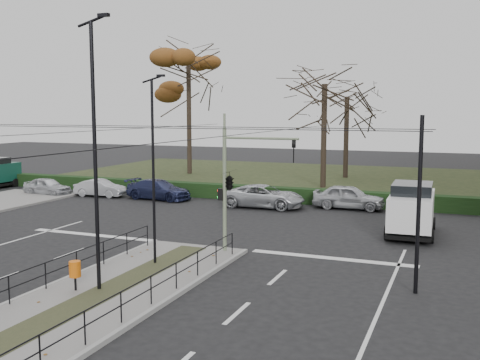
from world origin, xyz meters
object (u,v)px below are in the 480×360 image
object	(u,v)px
bare_tree_center	(347,103)
parked_car_first	(47,186)
parked_car_fourth	(264,196)
white_van	(412,208)
traffic_light	(231,180)
parked_car_fifth	(349,197)
parked_car_second	(100,188)
rust_tree	(188,65)
parked_car_third	(159,190)
litter_bin	(75,270)
streetlamp_median_near	(95,154)
streetlamp_median_far	(154,169)
bare_tree_near	(325,92)

from	to	relation	value
bare_tree_center	parked_car_first	bearing A→B (deg)	-135.15
parked_car_fourth	white_van	size ratio (longest dim) A/B	1.04
traffic_light	parked_car_fifth	xyz separation A→B (m)	(2.55, 13.06, -2.45)
parked_car_second	rust_tree	distance (m)	17.91
parked_car_third	parked_car_fifth	xyz separation A→B (m)	(13.01, 1.08, 0.07)
traffic_light	litter_bin	distance (m)	7.78
streetlamp_median_near	white_van	size ratio (longest dim) A/B	1.82
parked_car_first	parked_car_fifth	bearing A→B (deg)	-78.46
streetlamp_median_far	bare_tree_center	size ratio (longest dim) A/B	0.76
rust_tree	bare_tree_near	size ratio (longest dim) A/B	1.26
bare_tree_near	parked_car_fifth	xyz separation A→B (m)	(3.70, -8.64, -6.85)
bare_tree_near	parked_car_fourth	bearing A→B (deg)	-98.01
traffic_light	litter_bin	world-z (taller)	traffic_light
rust_tree	parked_car_second	bearing A→B (deg)	-88.41
bare_tree_center	parked_car_fifth	distance (m)	17.27
parked_car_third	parked_car_fifth	distance (m)	13.06
streetlamp_median_far	white_van	world-z (taller)	streetlamp_median_far
bare_tree_near	parked_car_third	bearing A→B (deg)	-133.77
litter_bin	parked_car_first	size ratio (longest dim) A/B	0.27
traffic_light	rust_tree	bearing A→B (deg)	120.17
parked_car_first	parked_car_fifth	world-z (taller)	parked_car_fifth
parked_car_first	white_van	bearing A→B (deg)	-93.15
parked_car_second	bare_tree_near	bearing A→B (deg)	-57.53
parked_car_third	parked_car_fourth	distance (m)	7.90
streetlamp_median_near	streetlamp_median_far	bearing A→B (deg)	88.64
parked_car_fourth	rust_tree	size ratio (longest dim) A/B	0.38
white_van	parked_car_fourth	bearing A→B (deg)	153.22
parked_car_fifth	traffic_light	bearing A→B (deg)	167.51
parked_car_first	parked_car_third	size ratio (longest dim) A/B	0.79
traffic_light	streetlamp_median_far	world-z (taller)	streetlamp_median_far
parked_car_second	white_van	distance (m)	22.35
parked_car_second	parked_car_fourth	bearing A→B (deg)	-93.51
parked_car_second	traffic_light	bearing A→B (deg)	-131.34
streetlamp_median_near	parked_car_fifth	xyz separation A→B (m)	(4.69, 19.53, -3.98)
parked_car_first	parked_car_fourth	xyz separation A→B (m)	(16.48, 0.89, 0.08)
litter_bin	rust_tree	xyz separation A→B (m)	(-12.59, 33.38, 9.57)
streetlamp_median_near	rust_tree	world-z (taller)	rust_tree
streetlamp_median_near	parked_car_second	xyz separation A→B (m)	(-12.86, 18.01, -4.13)
streetlamp_median_near	bare_tree_near	xyz separation A→B (m)	(0.99, 28.16, 2.87)
litter_bin	streetlamp_median_near	xyz separation A→B (m)	(0.69, 0.39, 3.89)
litter_bin	parked_car_second	size ratio (longest dim) A/B	0.27
streetlamp_median_near	parked_car_fifth	distance (m)	20.47
parked_car_first	rust_tree	bearing A→B (deg)	-7.58
bare_tree_center	litter_bin	bearing A→B (deg)	-93.28
parked_car_first	parked_car_fourth	size ratio (longest dim) A/B	0.72
traffic_light	parked_car_fourth	size ratio (longest dim) A/B	1.02
traffic_light	parked_car_third	xyz separation A→B (m)	(-10.46, 11.98, -2.52)
litter_bin	parked_car_second	bearing A→B (deg)	123.49
litter_bin	parked_car_third	bearing A→B (deg)	112.06
parked_car_first	parked_car_fourth	world-z (taller)	parked_car_fourth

